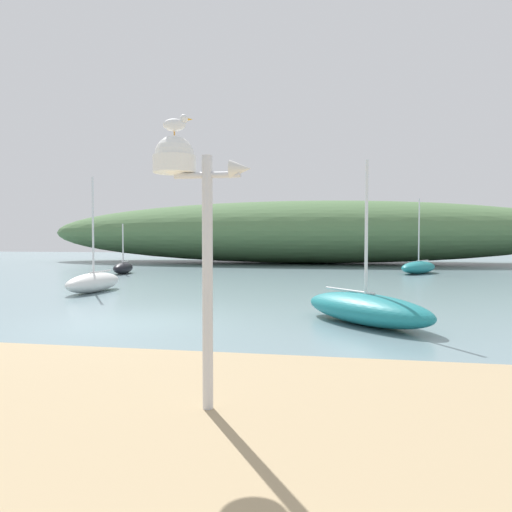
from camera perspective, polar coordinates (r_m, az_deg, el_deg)
The scene contains 8 objects.
ground_plane at distance 12.33m, azimuth -14.58°, elevation -7.87°, with size 120.00×120.00×0.00m, color gray.
distant_hill at distance 41.75m, azimuth 5.87°, elevation 2.95°, with size 48.05×13.06×5.53m, color #517547.
mast_structure at distance 5.29m, azimuth -8.67°, elevation 8.47°, with size 1.12×0.48×3.07m.
seagull_on_radar at distance 5.45m, azimuth -9.87°, elevation 15.81°, with size 0.35×0.16×0.24m.
sailboat_by_sandbar at distance 11.87m, azimuth 13.39°, elevation -6.33°, with size 3.73×3.97×4.07m.
sailboat_far_left at distance 30.15m, azimuth 19.43°, elevation -1.31°, with size 3.17×3.82×4.62m.
sailboat_west_reach at distance 19.62m, azimuth -19.41°, elevation -3.04°, with size 1.20×3.49×4.60m.
sailboat_inner_mooring at distance 29.54m, azimuth -16.08°, elevation -1.42°, with size 1.26×2.67×3.07m.
Camera 1 is at (5.07, -11.04, 2.11)m, focal length 32.39 mm.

